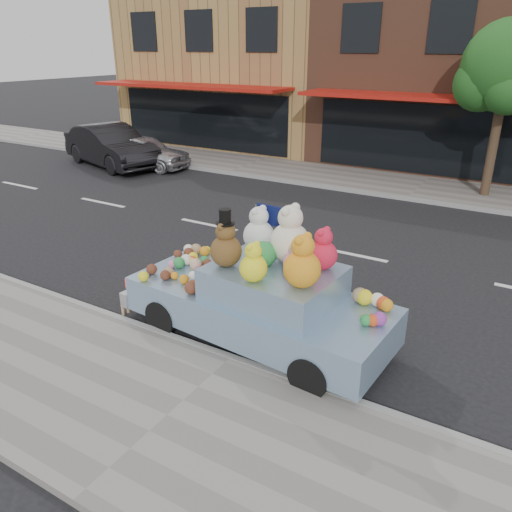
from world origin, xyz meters
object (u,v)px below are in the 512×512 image
Objects in this scene: street_tree at (507,74)px; art_car at (261,294)px; car_silver at (143,152)px; car_dark at (111,146)px.

street_tree is 1.13× the size of art_car.
street_tree reaches higher than car_silver.
car_dark is 13.96m from art_car.
street_tree is 11.28m from art_car.
car_silver is at bearing -55.31° from car_dark.
car_dark is 1.06× the size of art_car.
art_car is (10.17, -8.41, 0.19)m from car_silver.
street_tree is 12.74m from car_silver.
car_dark is at bearing 102.30° from car_silver.
street_tree reaches higher than art_car.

